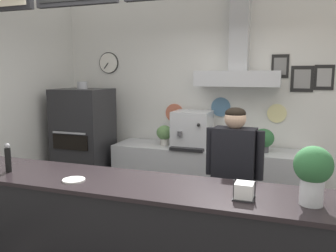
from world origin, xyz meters
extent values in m
cube|color=#9E9E99|center=(0.00, 2.24, 1.52)|extent=(4.94, 0.12, 3.05)
cube|color=silver|center=(0.00, 2.18, 1.52)|extent=(4.90, 0.01, 3.01)
cylinder|color=black|center=(-1.77, 2.16, 2.03)|extent=(0.32, 0.02, 0.32)
cylinder|color=white|center=(-1.77, 2.15, 2.03)|extent=(0.29, 0.01, 0.29)
cube|color=black|center=(-1.80, 2.14, 1.99)|extent=(0.08, 0.01, 0.09)
cylinder|color=#C1664C|center=(-0.71, 2.16, 1.30)|extent=(0.27, 0.02, 0.27)
cylinder|color=teal|center=(-0.04, 2.16, 1.41)|extent=(0.27, 0.02, 0.27)
cylinder|color=beige|center=(0.71, 2.16, 1.35)|extent=(0.25, 0.02, 0.25)
cube|color=black|center=(0.72, 2.16, 1.96)|extent=(0.22, 0.02, 0.30)
cube|color=slate|center=(0.72, 2.15, 1.96)|extent=(0.16, 0.01, 0.22)
cube|color=black|center=(0.99, 2.16, 1.80)|extent=(0.27, 0.02, 0.33)
cube|color=gray|center=(0.99, 2.15, 1.80)|extent=(0.20, 0.01, 0.24)
cube|color=black|center=(1.25, 2.16, 1.82)|extent=(0.23, 0.02, 0.31)
cube|color=#979797|center=(1.25, 2.15, 1.82)|extent=(0.17, 0.01, 0.22)
cube|color=#B7BABF|center=(0.21, 1.98, 1.80)|extent=(1.08, 0.40, 0.20)
cube|color=#B7BABF|center=(0.21, 2.06, 2.45)|extent=(0.24, 0.24, 1.09)
cube|color=black|center=(0.00, -0.36, 1.07)|extent=(3.56, 0.62, 0.03)
cube|color=#B7BABF|center=(-0.12, 1.84, 0.45)|extent=(2.61, 0.61, 0.89)
cube|color=#929499|center=(-0.12, 1.84, 0.16)|extent=(2.48, 0.56, 0.02)
cube|color=#232326|center=(-1.88, 1.59, 0.83)|extent=(0.71, 0.65, 1.66)
cube|color=black|center=(-1.88, 1.25, 0.96)|extent=(0.53, 0.02, 0.20)
cube|color=#A3A5AD|center=(-1.88, 1.23, 1.09)|extent=(0.49, 0.02, 0.02)
cylinder|color=#A3A5AD|center=(-1.88, 1.59, 1.71)|extent=(0.14, 0.14, 0.10)
cube|color=#232328|center=(0.38, 0.67, 0.41)|extent=(0.31, 0.22, 0.82)
cube|color=black|center=(0.38, 0.67, 1.09)|extent=(0.41, 0.25, 0.54)
cylinder|color=black|center=(0.62, 0.65, 1.12)|extent=(0.08, 0.08, 0.46)
cylinder|color=black|center=(0.14, 0.68, 1.12)|extent=(0.08, 0.08, 0.46)
sphere|color=#D8AD8E|center=(0.38, 0.67, 1.45)|extent=(0.21, 0.21, 0.21)
ellipsoid|color=black|center=(0.38, 0.67, 1.50)|extent=(0.20, 0.20, 0.11)
cube|color=silver|center=(-0.35, 1.82, 1.13)|extent=(0.49, 0.43, 0.48)
cylinder|color=#4C4C51|center=(-0.45, 1.57, 1.11)|extent=(0.06, 0.06, 0.06)
cube|color=black|center=(-0.35, 1.56, 0.91)|extent=(0.44, 0.10, 0.04)
sphere|color=black|center=(-0.21, 1.58, 1.23)|extent=(0.04, 0.04, 0.04)
cylinder|color=#4C4C51|center=(0.57, 1.82, 0.93)|extent=(0.14, 0.14, 0.08)
ellipsoid|color=#2D6638|center=(0.57, 1.82, 1.07)|extent=(0.26, 0.26, 0.24)
cylinder|color=beige|center=(-0.74, 1.80, 0.94)|extent=(0.11, 0.11, 0.10)
ellipsoid|color=#5B844C|center=(-0.74, 1.80, 1.07)|extent=(0.22, 0.22, 0.20)
cylinder|color=silver|center=(1.00, -0.40, 1.17)|extent=(0.14, 0.14, 0.17)
cylinder|color=gray|center=(1.00, -0.40, 1.11)|extent=(0.13, 0.13, 0.05)
ellipsoid|color=#2D6638|center=(1.00, -0.40, 1.33)|extent=(0.23, 0.23, 0.23)
cylinder|color=black|center=(-1.26, -0.45, 1.18)|extent=(0.05, 0.05, 0.20)
sphere|color=gray|center=(-1.26, -0.45, 1.29)|extent=(0.04, 0.04, 0.04)
cube|color=#262628|center=(0.60, -0.44, 1.09)|extent=(0.13, 0.13, 0.01)
cylinder|color=#262628|center=(0.54, -0.44, 1.14)|extent=(0.01, 0.01, 0.12)
cylinder|color=#262628|center=(0.67, -0.44, 1.14)|extent=(0.01, 0.01, 0.12)
cube|color=white|center=(0.60, -0.44, 1.14)|extent=(0.11, 0.11, 0.10)
cylinder|color=white|center=(-0.63, -0.48, 1.09)|extent=(0.17, 0.17, 0.01)
camera|label=1|loc=(0.84, -2.57, 1.87)|focal=36.80mm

